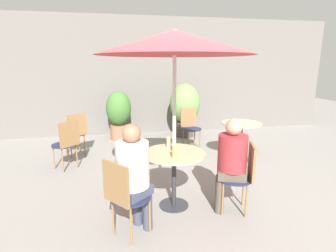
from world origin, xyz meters
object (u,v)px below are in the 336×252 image
at_px(cafe_table_far, 241,131).
at_px(bistro_chair_3, 67,141).
at_px(beer_glass_0, 175,152).
at_px(bistro_chair_2, 190,124).
at_px(potted_plant_1, 185,106).
at_px(umbrella, 175,43).
at_px(bistro_chair_4, 76,131).
at_px(potted_plant_0, 119,113).
at_px(cafe_table_near, 174,164).
at_px(bistro_chair_0, 124,193).
at_px(beer_glass_1, 169,142).
at_px(bistro_chair_1, 243,172).
at_px(seated_person_1, 231,158).
at_px(seated_person_0, 134,170).

distance_m(cafe_table_far, bistro_chair_3, 3.18).
height_order(cafe_table_far, beer_glass_0, beer_glass_0).
bearing_deg(cafe_table_far, bistro_chair_2, 128.12).
height_order(potted_plant_1, umbrella, umbrella).
bearing_deg(bistro_chair_4, potted_plant_0, -157.25).
distance_m(cafe_table_near, bistro_chair_4, 2.71).
bearing_deg(cafe_table_far, potted_plant_0, 139.95).
bearing_deg(cafe_table_far, potted_plant_1, 108.78).
bearing_deg(bistro_chair_0, beer_glass_1, -79.91).
height_order(cafe_table_near, bistro_chair_1, bistro_chair_1).
distance_m(bistro_chair_1, potted_plant_0, 3.92).
bearing_deg(bistro_chair_3, seated_person_1, 99.83).
xyz_separation_m(bistro_chair_1, umbrella, (-0.80, 0.28, 1.52)).
relative_size(bistro_chair_3, potted_plant_0, 0.74).
height_order(beer_glass_0, potted_plant_0, potted_plant_0).
distance_m(beer_glass_1, umbrella, 1.25).
bearing_deg(bistro_chair_2, potted_plant_1, 74.28).
height_order(bistro_chair_0, bistro_chair_1, same).
bearing_deg(potted_plant_1, cafe_table_far, -71.22).
xyz_separation_m(bistro_chair_1, bistro_chair_2, (0.08, 2.68, 0.00)).
height_order(bistro_chair_3, beer_glass_0, beer_glass_0).
bearing_deg(cafe_table_far, beer_glass_1, -143.07).
bearing_deg(bistro_chair_2, cafe_table_far, -60.31).
xyz_separation_m(bistro_chair_3, seated_person_1, (2.21, -1.77, 0.18)).
height_order(seated_person_0, umbrella, umbrella).
bearing_deg(umbrella, bistro_chair_3, 135.31).
distance_m(bistro_chair_0, potted_plant_0, 3.91).
bearing_deg(beer_glass_0, bistro_chair_2, 70.62).
height_order(cafe_table_far, bistro_chair_4, bistro_chair_4).
relative_size(bistro_chair_2, bistro_chair_4, 1.00).
relative_size(cafe_table_near, seated_person_0, 0.65).
xyz_separation_m(seated_person_0, beer_glass_0, (0.50, 0.25, 0.08)).
xyz_separation_m(cafe_table_far, bistro_chair_3, (-3.18, 0.09, -0.04)).
bearing_deg(beer_glass_0, beer_glass_1, 89.19).
height_order(beer_glass_1, potted_plant_0, potted_plant_0).
distance_m(bistro_chair_2, bistro_chair_3, 2.58).
distance_m(potted_plant_0, potted_plant_1, 1.65).
bearing_deg(cafe_table_far, seated_person_1, -119.99).
distance_m(potted_plant_1, umbrella, 3.67).
distance_m(cafe_table_far, seated_person_1, 1.94).
distance_m(bistro_chair_0, beer_glass_0, 0.76).
bearing_deg(cafe_table_near, bistro_chair_0, -139.58).
xyz_separation_m(beer_glass_0, beer_glass_1, (0.01, 0.40, -0.00)).
bearing_deg(bistro_chair_0, potted_plant_1, -63.52).
bearing_deg(potted_plant_0, cafe_table_near, -79.01).
relative_size(cafe_table_near, bistro_chair_0, 0.91).
height_order(seated_person_0, potted_plant_0, seated_person_0).
relative_size(seated_person_0, umbrella, 0.56).
distance_m(cafe_table_far, bistro_chair_2, 1.21).
bearing_deg(potted_plant_0, bistro_chair_4, -127.64).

